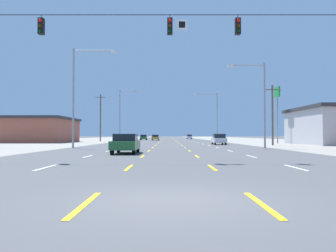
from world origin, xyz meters
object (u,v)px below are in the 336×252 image
sedan_far_left_midfar (145,137)px  streetlight_right_row_1 (216,113)px  hatchback_far_right_far (190,137)px  sedan_inner_left_nearest (127,143)px  pole_sign_right_row_1 (279,100)px  hatchback_far_right_near (220,139)px  streetlight_left_row_0 (79,90)px  sedan_inner_left_mid (157,137)px  streetlight_left_row_1 (123,112)px  streetlight_right_row_0 (262,98)px

sedan_far_left_midfar → streetlight_right_row_1: streetlight_right_row_1 is taller
sedan_far_left_midfar → hatchback_far_right_far: (13.98, 22.01, 0.03)m
sedan_inner_left_nearest → pole_sign_right_row_1: bearing=54.7°
hatchback_far_right_near → streetlight_left_row_0: 21.76m
sedan_inner_left_mid → streetlight_left_row_1: bearing=-110.3°
hatchback_far_right_near → hatchback_far_right_far: 66.91m
sedan_far_left_midfar → pole_sign_right_row_1: 46.01m
hatchback_far_right_near → pole_sign_right_row_1: bearing=31.6°
sedan_inner_left_nearest → streetlight_right_row_1: size_ratio=0.44×
sedan_inner_left_nearest → pole_sign_right_row_1: 36.83m
pole_sign_right_row_1 → streetlight_right_row_1: (-8.10, 15.51, -1.04)m
hatchback_far_right_near → pole_sign_right_row_1: size_ratio=0.42×
hatchback_far_right_near → streetlight_right_row_0: 13.66m
streetlight_left_row_1 → hatchback_far_right_far: bearing=69.4°
sedan_inner_left_nearest → streetlight_left_row_1: size_ratio=0.41×
sedan_far_left_midfar → streetlight_left_row_1: (-2.89, -22.92, 5.52)m
sedan_inner_left_nearest → hatchback_far_right_near: (10.44, 23.17, 0.03)m
sedan_inner_left_nearest → hatchback_far_right_far: hatchback_far_right_far is taller
sedan_inner_left_nearest → pole_sign_right_row_1: pole_sign_right_row_1 is taller
hatchback_far_right_near → sedan_inner_left_mid: bearing=105.1°
hatchback_far_right_near → streetlight_right_row_0: streetlight_right_row_0 is taller
hatchback_far_right_far → streetlight_right_row_1: streetlight_right_row_1 is taller
pole_sign_right_row_1 → streetlight_right_row_0: (-7.96, -19.11, -1.74)m
streetlight_left_row_1 → streetlight_right_row_1: bearing=0.0°
hatchback_far_right_near → streetlight_left_row_0: (-16.88, -12.65, 5.37)m
streetlight_right_row_1 → streetlight_right_row_0: bearing=-89.8°
sedan_inner_left_mid → sedan_far_left_midfar: same height
sedan_inner_left_nearest → streetlight_right_row_0: streetlight_right_row_0 is taller
hatchback_far_right_near → streetlight_right_row_1: streetlight_right_row_1 is taller
streetlight_left_row_0 → streetlight_left_row_1: 34.62m
hatchback_far_right_far → streetlight_left_row_0: bearing=-102.0°
pole_sign_right_row_1 → streetlight_right_row_0: 20.77m
hatchback_far_right_far → pole_sign_right_row_1: (10.53, -60.44, 6.24)m
streetlight_right_row_0 → sedan_inner_left_mid: bearing=104.2°
sedan_far_left_midfar → streetlight_right_row_1: size_ratio=0.44×
sedan_far_left_midfar → hatchback_far_right_far: hatchback_far_right_far is taller
hatchback_far_right_far → streetlight_right_row_0: size_ratio=0.43×
streetlight_left_row_1 → streetlight_right_row_1: (19.30, 0.00, -0.29)m
streetlight_left_row_0 → streetlight_right_row_1: 39.63m
sedan_far_left_midfar → streetlight_left_row_0: 57.87m
hatchback_far_right_far → sedan_far_left_midfar: bearing=-122.4°
pole_sign_right_row_1 → streetlight_left_row_0: size_ratio=0.87×
pole_sign_right_row_1 → streetlight_left_row_0: streetlight_left_row_0 is taller
hatchback_far_right_far → sedan_inner_left_mid: bearing=-110.7°
hatchback_far_right_near → streetlight_right_row_1: size_ratio=0.38×
sedan_inner_left_nearest → streetlight_right_row_1: streetlight_right_row_1 is taller
hatchback_far_right_near → sedan_far_left_midfar: size_ratio=0.87×
sedan_inner_left_nearest → streetlight_left_row_1: 45.94m
hatchback_far_right_near → sedan_inner_left_mid: size_ratio=0.87×
sedan_far_left_midfar → sedan_inner_left_mid: bearing=-59.1°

